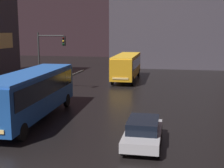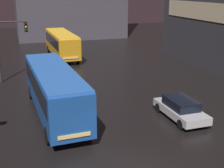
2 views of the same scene
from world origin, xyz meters
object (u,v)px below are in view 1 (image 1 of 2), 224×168
object	(u,v)px
bus_far	(127,65)
traffic_light_main	(48,52)
bus_near	(32,91)
car_taxi	(143,131)
pedestrian_mid	(5,87)

from	to	relation	value
bus_far	traffic_light_main	distance (m)	11.22
bus_near	car_taxi	distance (m)	8.48
bus_far	car_taxi	size ratio (longest dim) A/B	2.33
bus_near	traffic_light_main	size ratio (longest dim) A/B	1.90
bus_near	traffic_light_main	xyz separation A→B (m)	(-2.62, 9.14, 1.89)
bus_near	traffic_light_main	distance (m)	9.70
car_taxi	pedestrian_mid	bearing A→B (deg)	-33.66
car_taxi	bus_far	bearing A→B (deg)	-79.57
bus_near	car_taxi	size ratio (longest dim) A/B	2.49
bus_far	car_taxi	bearing A→B (deg)	99.66
bus_near	traffic_light_main	world-z (taller)	traffic_light_main
car_taxi	traffic_light_main	bearing A→B (deg)	-50.64
bus_far	pedestrian_mid	size ratio (longest dim) A/B	5.94
car_taxi	pedestrian_mid	world-z (taller)	pedestrian_mid
bus_near	car_taxi	xyz separation A→B (m)	(7.74, -3.22, -1.27)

